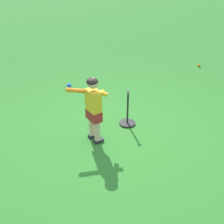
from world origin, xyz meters
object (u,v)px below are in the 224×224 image
object	(u,v)px
batting_tee	(127,119)
play_ball_behind_batter	(69,86)
play_ball_near_batter	(199,65)
child_batter	(93,104)

from	to	relation	value
batting_tee	play_ball_behind_batter	bearing A→B (deg)	-163.53
play_ball_behind_batter	play_ball_near_batter	bearing A→B (deg)	89.79
child_batter	batting_tee	size ratio (longest dim) A/B	1.74
play_ball_behind_batter	batting_tee	size ratio (longest dim) A/B	0.16
play_ball_near_batter	batting_tee	xyz separation A→B (m)	(1.82, -2.84, 0.07)
child_batter	play_ball_behind_batter	xyz separation A→B (m)	(-2.07, 0.15, -0.60)
play_ball_behind_batter	batting_tee	world-z (taller)	batting_tee
play_ball_near_batter	play_ball_behind_batter	bearing A→B (deg)	-90.21
child_batter	play_ball_near_batter	distance (m)	4.13
child_batter	batting_tee	world-z (taller)	child_batter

